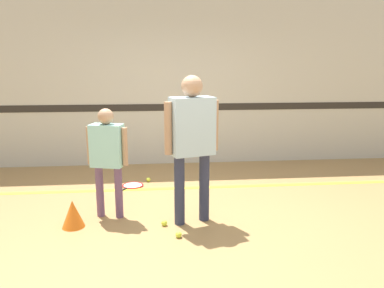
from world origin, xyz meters
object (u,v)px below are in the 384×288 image
object	(u,v)px
tennis_ball_near_instructor	(179,235)
person_instructor	(192,134)
person_student_left	(107,151)
tennis_ball_by_spare_racket	(148,180)
training_cone	(73,214)
tennis_ball_stray_left	(164,223)
racket_spare_on_floor	(132,186)

from	to	relation	value
tennis_ball_near_instructor	person_instructor	bearing A→B (deg)	65.51
person_student_left	tennis_ball_by_spare_racket	xyz separation A→B (m)	(0.43, 1.30, -0.76)
person_student_left	training_cone	distance (m)	0.79
person_student_left	tennis_ball_near_instructor	size ratio (longest dim) A/B	19.50
person_instructor	tennis_ball_stray_left	world-z (taller)	person_instructor
tennis_ball_by_spare_racket	racket_spare_on_floor	bearing A→B (deg)	-140.31
tennis_ball_near_instructor	tennis_ball_stray_left	xyz separation A→B (m)	(-0.14, 0.31, 0.00)
person_student_left	tennis_ball_stray_left	distance (m)	1.04
racket_spare_on_floor	tennis_ball_near_instructor	distance (m)	1.83
person_instructor	person_student_left	size ratio (longest dim) A/B	1.29
tennis_ball_by_spare_racket	tennis_ball_stray_left	xyz separation A→B (m)	(0.20, -1.63, 0.00)
racket_spare_on_floor	training_cone	size ratio (longest dim) A/B	1.69
tennis_ball_near_instructor	tennis_ball_by_spare_racket	bearing A→B (deg)	100.15
tennis_ball_near_instructor	tennis_ball_stray_left	size ratio (longest dim) A/B	1.00
training_cone	tennis_ball_stray_left	bearing A→B (deg)	-3.86
person_instructor	tennis_ball_near_instructor	bearing A→B (deg)	-131.24
person_student_left	racket_spare_on_floor	bearing A→B (deg)	95.58
racket_spare_on_floor	person_instructor	bearing A→B (deg)	63.34
racket_spare_on_floor	tennis_ball_stray_left	world-z (taller)	tennis_ball_stray_left
person_instructor	person_student_left	bearing A→B (deg)	148.79
person_student_left	tennis_ball_by_spare_racket	size ratio (longest dim) A/B	19.50
person_student_left	tennis_ball_near_instructor	distance (m)	1.26
person_instructor	tennis_ball_near_instructor	distance (m)	1.08
racket_spare_on_floor	training_cone	xyz separation A→B (m)	(-0.56, -1.36, 0.14)
racket_spare_on_floor	training_cone	distance (m)	1.48
person_instructor	tennis_ball_by_spare_racket	bearing A→B (deg)	92.04
training_cone	person_instructor	bearing A→B (deg)	0.76
tennis_ball_stray_left	training_cone	xyz separation A→B (m)	(-1.00, 0.07, 0.12)
tennis_ball_near_instructor	racket_spare_on_floor	bearing A→B (deg)	108.49
tennis_ball_by_spare_racket	tennis_ball_stray_left	size ratio (longest dim) A/B	1.00
training_cone	person_student_left	bearing A→B (deg)	35.28
racket_spare_on_floor	tennis_ball_by_spare_racket	distance (m)	0.31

